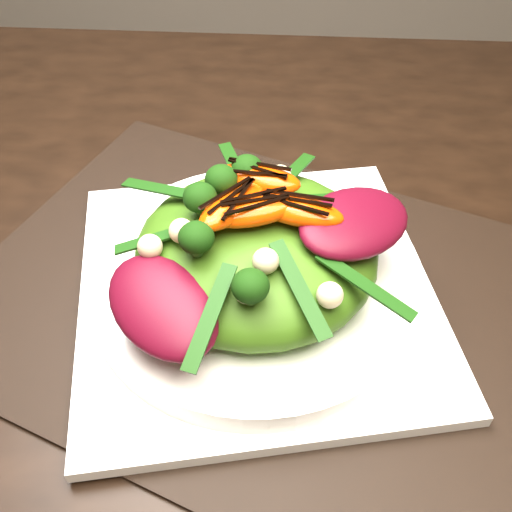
# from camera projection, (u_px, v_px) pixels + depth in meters

# --- Properties ---
(placemat) EXTENTS (0.58, 0.52, 0.00)m
(placemat) POSITION_uv_depth(u_px,v_px,m) (256.00, 296.00, 0.51)
(placemat) COLOR black
(placemat) RESTS_ON dining_table
(plate_base) EXTENTS (0.35, 0.35, 0.01)m
(plate_base) POSITION_uv_depth(u_px,v_px,m) (256.00, 290.00, 0.51)
(plate_base) COLOR white
(plate_base) RESTS_ON placemat
(salad_bowl) EXTENTS (0.35, 0.35, 0.02)m
(salad_bowl) POSITION_uv_depth(u_px,v_px,m) (256.00, 277.00, 0.50)
(salad_bowl) COLOR white
(salad_bowl) RESTS_ON plate_base
(lettuce_mound) EXTENTS (0.24, 0.24, 0.07)m
(lettuce_mound) POSITION_uv_depth(u_px,v_px,m) (256.00, 251.00, 0.47)
(lettuce_mound) COLOR #3D6412
(lettuce_mound) RESTS_ON salad_bowl
(radicchio_leaf) EXTENTS (0.12, 0.11, 0.02)m
(radicchio_leaf) POSITION_uv_depth(u_px,v_px,m) (355.00, 223.00, 0.45)
(radicchio_leaf) COLOR #470715
(radicchio_leaf) RESTS_ON lettuce_mound
(orange_segment) EXTENTS (0.08, 0.06, 0.02)m
(orange_segment) POSITION_uv_depth(u_px,v_px,m) (226.00, 199.00, 0.46)
(orange_segment) COLOR #DE3703
(orange_segment) RESTS_ON lettuce_mound
(broccoli_floret) EXTENTS (0.04, 0.04, 0.04)m
(broccoli_floret) POSITION_uv_depth(u_px,v_px,m) (187.00, 174.00, 0.48)
(broccoli_floret) COLOR black
(broccoli_floret) RESTS_ON lettuce_mound
(macadamia_nut) EXTENTS (0.02, 0.02, 0.02)m
(macadamia_nut) POSITION_uv_depth(u_px,v_px,m) (297.00, 252.00, 0.42)
(macadamia_nut) COLOR #C7B08C
(macadamia_nut) RESTS_ON lettuce_mound
(balsamic_drizzle) EXTENTS (0.04, 0.02, 0.00)m
(balsamic_drizzle) POSITION_uv_depth(u_px,v_px,m) (225.00, 189.00, 0.45)
(balsamic_drizzle) COLOR black
(balsamic_drizzle) RESTS_ON orange_segment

